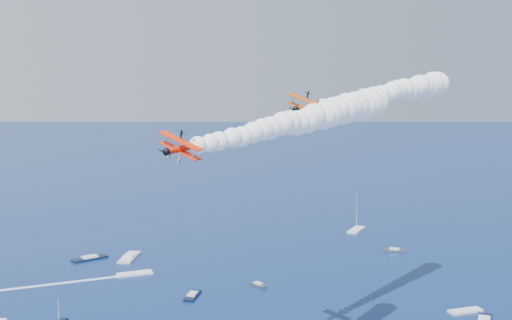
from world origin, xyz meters
TOP-DOWN VIEW (x-y plane):
  - biplane_lead at (17.00, 37.95)m, footprint 10.78×12.34m
  - biplane_trail at (-20.85, 11.74)m, footprint 8.96×10.02m
  - smoke_trail_lead at (45.58, 48.02)m, footprint 62.60×42.22m
  - smoke_trail_trail at (6.80, 24.13)m, footprint 62.89×49.04m
  - spectator_boats at (0.48, 119.44)m, footprint 226.41×176.22m

SIDE VIEW (x-z plane):
  - spectator_boats at x=0.48m, z-range 0.00..0.70m
  - biplane_trail at x=-20.85m, z-range 50.71..57.38m
  - smoke_trail_trail at x=6.80m, z-range 50.91..61.80m
  - biplane_lead at x=17.00m, z-range 53.64..62.04m
  - smoke_trail_lead at x=45.58m, z-range 54.70..65.59m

